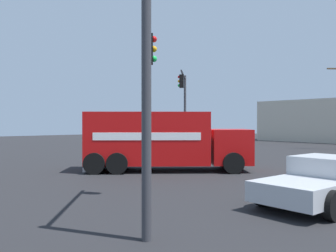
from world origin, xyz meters
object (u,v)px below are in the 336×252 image
(delivery_truck, at_px, (162,140))
(pickup_silver, at_px, (328,179))
(traffic_light_secondary, at_px, (184,100))
(traffic_light_primary, at_px, (148,66))

(delivery_truck, distance_m, pickup_silver, 8.86)
(delivery_truck, distance_m, traffic_light_secondary, 11.42)
(delivery_truck, bearing_deg, traffic_light_primary, -41.11)
(traffic_light_primary, bearing_deg, delivery_truck, 138.89)
(pickup_silver, bearing_deg, traffic_light_secondary, 150.83)
(delivery_truck, relative_size, pickup_silver, 1.51)
(traffic_light_primary, bearing_deg, traffic_light_secondary, 135.03)
(pickup_silver, bearing_deg, traffic_light_primary, -110.27)
(traffic_light_primary, relative_size, pickup_silver, 1.09)
(pickup_silver, bearing_deg, delivery_truck, 174.98)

